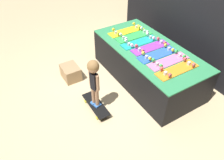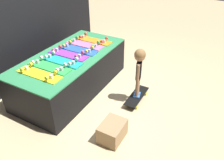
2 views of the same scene
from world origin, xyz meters
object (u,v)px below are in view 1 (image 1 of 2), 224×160
at_px(skateboard_pink_on_rack, 168,61).
at_px(skateboard_blue_on_rack, 158,54).
at_px(skateboard_purple_on_rack, 150,47).
at_px(skateboard_on_floor, 96,105).
at_px(skateboard_yellow_on_rack, 126,31).
at_px(child, 94,76).
at_px(skateboard_green_on_rack, 134,36).
at_px(skateboard_orange_on_rack, 177,69).
at_px(storage_box, 71,72).
at_px(skateboard_teal_on_rack, 140,42).

bearing_deg(skateboard_pink_on_rack, skateboard_blue_on_rack, -175.38).
relative_size(skateboard_purple_on_rack, skateboard_on_floor, 1.15).
distance_m(skateboard_yellow_on_rack, child, 1.44).
xyz_separation_m(skateboard_purple_on_rack, skateboard_pink_on_rack, (0.45, -0.02, 0.00)).
height_order(skateboard_green_on_rack, skateboard_pink_on_rack, same).
bearing_deg(skateboard_orange_on_rack, skateboard_pink_on_rack, 170.56).
distance_m(skateboard_green_on_rack, skateboard_purple_on_rack, 0.45).
xyz_separation_m(skateboard_blue_on_rack, storage_box, (-0.93, -1.16, -0.52)).
bearing_deg(skateboard_green_on_rack, skateboard_blue_on_rack, -2.05).
height_order(skateboard_pink_on_rack, skateboard_on_floor, skateboard_pink_on_rack).
height_order(skateboard_teal_on_rack, skateboard_blue_on_rack, same).
relative_size(skateboard_pink_on_rack, skateboard_on_floor, 1.15).
distance_m(skateboard_blue_on_rack, storage_box, 1.58).
bearing_deg(child, skateboard_teal_on_rack, 96.99).
relative_size(skateboard_teal_on_rack, skateboard_purple_on_rack, 1.00).
relative_size(skateboard_teal_on_rack, skateboard_orange_on_rack, 1.00).
height_order(skateboard_on_floor, child, child).
xyz_separation_m(skateboard_teal_on_rack, skateboard_on_floor, (0.43, -1.11, -0.58)).
height_order(skateboard_yellow_on_rack, skateboard_orange_on_rack, same).
height_order(skateboard_pink_on_rack, child, child).
distance_m(skateboard_pink_on_rack, storage_box, 1.73).
distance_m(skateboard_yellow_on_rack, skateboard_purple_on_rack, 0.68).
distance_m(skateboard_purple_on_rack, child, 1.18).
height_order(skateboard_green_on_rack, child, child).
distance_m(skateboard_purple_on_rack, skateboard_pink_on_rack, 0.45).
bearing_deg(skateboard_on_floor, skateboard_teal_on_rack, 111.05).
bearing_deg(skateboard_on_floor, skateboard_purple_on_rack, 99.83).
height_order(skateboard_yellow_on_rack, skateboard_pink_on_rack, same).
bearing_deg(skateboard_green_on_rack, skateboard_pink_on_rack, -0.38).
height_order(skateboard_yellow_on_rack, skateboard_green_on_rack, same).
bearing_deg(skateboard_purple_on_rack, storage_box, -120.24).
xyz_separation_m(skateboard_pink_on_rack, skateboard_orange_on_rack, (0.23, -0.04, 0.00)).
bearing_deg(skateboard_yellow_on_rack, storage_box, -90.86).
bearing_deg(storage_box, child, 2.31).
bearing_deg(skateboard_blue_on_rack, skateboard_pink_on_rack, 4.62).
height_order(skateboard_teal_on_rack, storage_box, skateboard_teal_on_rack).
bearing_deg(skateboard_teal_on_rack, skateboard_orange_on_rack, -0.27).
bearing_deg(skateboard_pink_on_rack, skateboard_orange_on_rack, -9.44).
distance_m(skateboard_green_on_rack, child, 1.33).
height_order(skateboard_green_on_rack, skateboard_orange_on_rack, same).
xyz_separation_m(skateboard_yellow_on_rack, storage_box, (-0.02, -1.17, -0.52)).
xyz_separation_m(skateboard_yellow_on_rack, skateboard_teal_on_rack, (0.45, -0.02, 0.00)).
distance_m(skateboard_teal_on_rack, skateboard_purple_on_rack, 0.23).
bearing_deg(skateboard_orange_on_rack, child, -113.39).
relative_size(skateboard_purple_on_rack, storage_box, 1.91).
xyz_separation_m(skateboard_orange_on_rack, child, (-0.48, -1.11, 0.02)).
bearing_deg(skateboard_yellow_on_rack, skateboard_pink_on_rack, 0.43).
bearing_deg(skateboard_purple_on_rack, skateboard_blue_on_rack, -8.47).
distance_m(skateboard_purple_on_rack, storage_box, 1.48).
distance_m(skateboard_blue_on_rack, child, 1.13).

